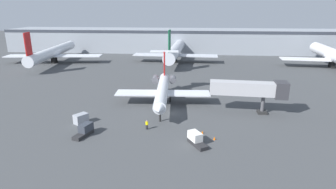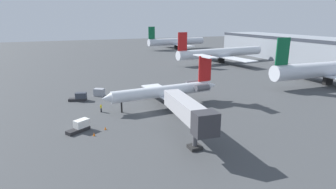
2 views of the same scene
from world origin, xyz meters
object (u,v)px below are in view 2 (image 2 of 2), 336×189
(regional_jet, at_px, (168,90))
(jet_bridge, at_px, (190,112))
(traffic_cone_near, at_px, (94,134))
(traffic_cone_mid, at_px, (105,128))
(parked_airliner_centre, at_px, (329,69))
(parked_airliner_west_end, at_px, (176,42))
(ground_crew_marshaller, at_px, (101,108))
(baggage_tug_lead, at_px, (80,126))
(cargo_container_uld, at_px, (99,92))
(parked_airliner_west_mid, at_px, (221,53))
(baggage_tug_trailing, at_px, (80,97))

(regional_jet, height_order, jet_bridge, regional_jet)
(jet_bridge, distance_m, traffic_cone_near, 16.06)
(traffic_cone_mid, distance_m, parked_airliner_centre, 65.00)
(regional_jet, relative_size, traffic_cone_mid, 48.66)
(parked_airliner_west_end, bearing_deg, jet_bridge, -23.21)
(ground_crew_marshaller, height_order, baggage_tug_lead, baggage_tug_lead)
(baggage_tug_lead, bearing_deg, ground_crew_marshaller, 150.29)
(ground_crew_marshaller, distance_m, baggage_tug_lead, 9.80)
(baggage_tug_lead, bearing_deg, traffic_cone_near, 31.93)
(jet_bridge, bearing_deg, ground_crew_marshaller, -152.94)
(parked_airliner_centre, bearing_deg, traffic_cone_near, -80.64)
(regional_jet, relative_size, cargo_container_uld, 9.35)
(baggage_tug_lead, relative_size, traffic_cone_mid, 7.54)
(baggage_tug_lead, bearing_deg, parked_airliner_centre, 96.68)
(jet_bridge, height_order, baggage_tug_lead, jet_bridge)
(ground_crew_marshaller, distance_m, parked_airliner_west_end, 119.86)
(ground_crew_marshaller, distance_m, traffic_cone_near, 11.87)
(traffic_cone_mid, height_order, parked_airliner_west_mid, parked_airliner_west_mid)
(parked_airliner_west_end, bearing_deg, cargo_container_uld, -34.04)
(ground_crew_marshaller, relative_size, parked_airliner_west_end, 0.04)
(cargo_container_uld, distance_m, parked_airliner_centre, 63.20)
(traffic_cone_near, bearing_deg, ground_crew_marshaller, 165.28)
(baggage_tug_trailing, xyz_separation_m, parked_airliner_centre, (10.40, 66.60, 3.57))
(ground_crew_marshaller, bearing_deg, parked_airliner_west_end, 148.66)
(jet_bridge, bearing_deg, parked_airliner_west_mid, 143.89)
(traffic_cone_near, xyz_separation_m, traffic_cone_mid, (-1.87, 2.13, 0.00))
(baggage_tug_lead, bearing_deg, baggage_tug_trailing, 175.02)
(regional_jet, xyz_separation_m, parked_airliner_centre, (-0.68, 49.23, 0.95))
(jet_bridge, relative_size, parked_airliner_west_end, 0.40)
(regional_jet, height_order, baggage_tug_lead, regional_jet)
(baggage_tug_lead, xyz_separation_m, parked_airliner_west_mid, (-53.99, 62.37, 3.32))
(regional_jet, bearing_deg, cargo_container_uld, -137.47)
(ground_crew_marshaller, bearing_deg, parked_airliner_west_mid, 128.34)
(regional_jet, distance_m, jet_bridge, 18.92)
(baggage_tug_trailing, distance_m, parked_airliner_centre, 67.50)
(ground_crew_marshaller, xyz_separation_m, baggage_tug_trailing, (-9.87, -3.25, -0.02))
(regional_jet, bearing_deg, traffic_cone_mid, -60.80)
(traffic_cone_near, bearing_deg, baggage_tug_trailing, -179.35)
(regional_jet, bearing_deg, traffic_cone_near, -59.08)
(cargo_container_uld, bearing_deg, parked_airliner_west_mid, 120.57)
(jet_bridge, relative_size, parked_airliner_west_mid, 0.35)
(jet_bridge, height_order, ground_crew_marshaller, jet_bridge)
(baggage_tug_lead, bearing_deg, parked_airliner_west_mid, 130.88)
(traffic_cone_mid, bearing_deg, parked_airliner_centre, 98.03)
(ground_crew_marshaller, height_order, traffic_cone_mid, ground_crew_marshaller)
(baggage_tug_lead, height_order, traffic_cone_mid, baggage_tug_lead)
(ground_crew_marshaller, xyz_separation_m, parked_airliner_centre, (0.53, 63.35, 3.55))
(jet_bridge, bearing_deg, baggage_tug_lead, -126.75)
(traffic_cone_near, bearing_deg, regional_jet, 120.92)
(baggage_tug_lead, relative_size, parked_airliner_west_end, 0.11)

